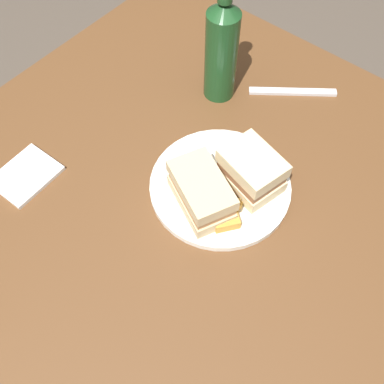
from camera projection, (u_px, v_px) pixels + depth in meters
ground_plane at (175, 330)px, 1.40m from camera, size 6.00×6.00×0.00m
dining_table at (171, 288)px, 1.10m from camera, size 1.09×0.93×0.71m
plate at (220, 186)px, 0.82m from camera, size 0.25×0.25×0.01m
sandwich_half_left at (202, 192)px, 0.77m from camera, size 0.12×0.14×0.07m
sandwich_half_right at (251, 171)px, 0.79m from camera, size 0.10×0.12×0.07m
potato_wedge_front at (224, 204)px, 0.78m from camera, size 0.04×0.06×0.02m
potato_wedge_middle at (228, 203)px, 0.78m from camera, size 0.03×0.05×0.02m
potato_wedge_back at (241, 186)px, 0.80m from camera, size 0.05×0.04×0.02m
potato_wedge_left_edge at (227, 223)px, 0.76m from camera, size 0.05×0.04×0.02m
potato_wedge_right_edge at (227, 205)px, 0.78m from camera, size 0.05×0.04×0.01m
cider_bottle at (222, 48)px, 0.86m from camera, size 0.06×0.06×0.28m
napkin at (26, 175)px, 0.84m from camera, size 0.11×0.09×0.01m
fork at (293, 92)px, 0.95m from camera, size 0.12×0.15×0.01m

